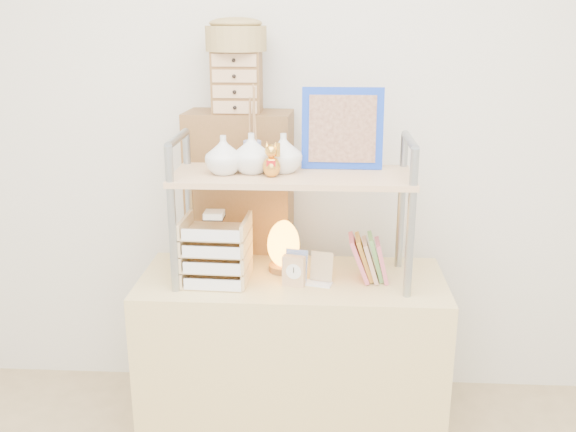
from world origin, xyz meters
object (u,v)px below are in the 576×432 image
Objects in this scene: cabinet at (242,260)px; salt_lamp at (283,245)px; letter_tray at (216,254)px; desk at (292,362)px.

cabinet is 6.36× the size of salt_lamp.
salt_lamp is (0.25, 0.13, -0.01)m from letter_tray.
cabinet is at bearing 125.28° from salt_lamp.
desk is 5.66× the size of salt_lamp.
salt_lamp is at bearing 118.12° from desk.
cabinet is 4.71× the size of letter_tray.
desk is at bearing -52.87° from cabinet.
letter_tray is at bearing -92.39° from cabinet.
desk is at bearing -61.88° from salt_lamp.
cabinet reaches higher than salt_lamp.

